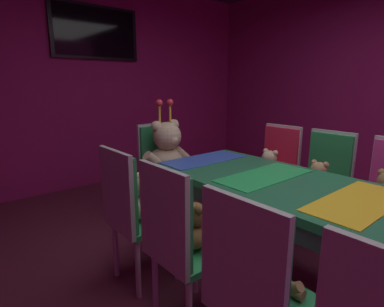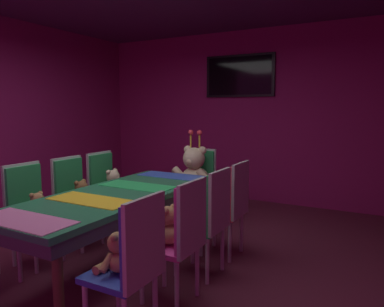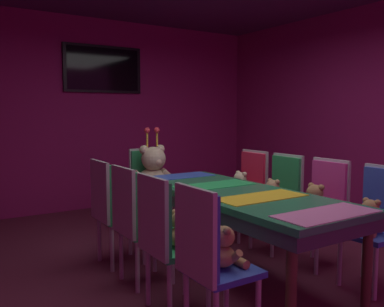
{
  "view_description": "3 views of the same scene",
  "coord_description": "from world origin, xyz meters",
  "px_view_note": "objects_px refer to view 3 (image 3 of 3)",
  "views": [
    {
      "loc": [
        -1.77,
        -0.96,
        1.39
      ],
      "look_at": [
        0.08,
        1.24,
        0.74
      ],
      "focal_mm": 28.67,
      "sensor_mm": 36.0,
      "label": 1
    },
    {
      "loc": [
        2.22,
        -2.58,
        1.52
      ],
      "look_at": [
        0.17,
        1.18,
        0.99
      ],
      "focal_mm": 34.08,
      "sensor_mm": 36.0,
      "label": 2
    },
    {
      "loc": [
        -2.23,
        -2.77,
        1.42
      ],
      "look_at": [
        0.2,
        1.01,
        0.97
      ],
      "focal_mm": 38.75,
      "sensor_mm": 36.0,
      "label": 3
    }
  ],
  "objects_px": {
    "chair_right_3": "(250,185)",
    "chair_left_1": "(162,230)",
    "teddy_left_0": "(224,249)",
    "teddy_right_0": "(370,218)",
    "chair_left_2": "(132,214)",
    "chair_right_2": "(282,192)",
    "chair_left_0": "(206,250)",
    "king_teddy_bear": "(154,173)",
    "teddy_right_3": "(240,187)",
    "throne_chair": "(148,180)",
    "teddy_left_3": "(123,200)",
    "wall_tv": "(103,69)",
    "teddy_left_1": "(180,231)",
    "chair_left_3": "(108,202)",
    "teddy_right_1": "(314,203)",
    "banquet_table": "(235,201)",
    "teddy_left_2": "(148,213)",
    "chair_right_0": "(380,214)",
    "chair_right_1": "(325,201)",
    "teddy_right_2": "(272,195)"
  },
  "relations": [
    {
      "from": "chair_right_2",
      "to": "chair_left_0",
      "type": "bearing_deg",
      "value": 32.13
    },
    {
      "from": "teddy_left_2",
      "to": "teddy_right_1",
      "type": "xyz_separation_m",
      "value": [
        1.43,
        -0.51,
        0.01
      ]
    },
    {
      "from": "teddy_right_3",
      "to": "wall_tv",
      "type": "bearing_deg",
      "value": -73.02
    },
    {
      "from": "teddy_right_1",
      "to": "wall_tv",
      "type": "relative_size",
      "value": 0.28
    },
    {
      "from": "teddy_right_1",
      "to": "chair_right_2",
      "type": "distance_m",
      "value": 0.55
    },
    {
      "from": "teddy_left_2",
      "to": "teddy_right_3",
      "type": "distance_m",
      "value": 1.51
    },
    {
      "from": "chair_left_2",
      "to": "chair_right_1",
      "type": "distance_m",
      "value": 1.8
    },
    {
      "from": "teddy_left_2",
      "to": "teddy_right_0",
      "type": "relative_size",
      "value": 1.03
    },
    {
      "from": "chair_right_1",
      "to": "chair_right_2",
      "type": "xyz_separation_m",
      "value": [
        -0.01,
        0.54,
        0.0
      ]
    },
    {
      "from": "teddy_right_3",
      "to": "throne_chair",
      "type": "bearing_deg",
      "value": -51.63
    },
    {
      "from": "chair_right_1",
      "to": "teddy_right_1",
      "type": "xyz_separation_m",
      "value": [
        -0.15,
        0.0,
        -0.0
      ]
    },
    {
      "from": "teddy_left_0",
      "to": "chair_left_2",
      "type": "height_order",
      "value": "chair_left_2"
    },
    {
      "from": "chair_right_3",
      "to": "wall_tv",
      "type": "bearing_deg",
      "value": -69.78
    },
    {
      "from": "chair_right_2",
      "to": "king_teddy_bear",
      "type": "relative_size",
      "value": 1.25
    },
    {
      "from": "teddy_right_0",
      "to": "chair_left_0",
      "type": "bearing_deg",
      "value": -1.33
    },
    {
      "from": "chair_left_1",
      "to": "wall_tv",
      "type": "height_order",
      "value": "wall_tv"
    },
    {
      "from": "teddy_right_0",
      "to": "teddy_right_3",
      "type": "bearing_deg",
      "value": -89.93
    },
    {
      "from": "teddy_left_1",
      "to": "chair_right_0",
      "type": "relative_size",
      "value": 0.28
    },
    {
      "from": "chair_left_2",
      "to": "wall_tv",
      "type": "bearing_deg",
      "value": 73.24
    },
    {
      "from": "banquet_table",
      "to": "chair_right_0",
      "type": "bearing_deg",
      "value": -44.06
    },
    {
      "from": "chair_left_0",
      "to": "chair_right_0",
      "type": "height_order",
      "value": "same"
    },
    {
      "from": "chair_left_2",
      "to": "throne_chair",
      "type": "distance_m",
      "value": 1.66
    },
    {
      "from": "chair_left_1",
      "to": "teddy_left_1",
      "type": "height_order",
      "value": "chair_left_1"
    },
    {
      "from": "throne_chair",
      "to": "wall_tv",
      "type": "distance_m",
      "value": 2.03
    },
    {
      "from": "chair_right_3",
      "to": "teddy_right_3",
      "type": "xyz_separation_m",
      "value": [
        -0.14,
        0.0,
        -0.01
      ]
    },
    {
      "from": "chair_left_0",
      "to": "chair_left_2",
      "type": "height_order",
      "value": "same"
    },
    {
      "from": "chair_right_1",
      "to": "chair_left_1",
      "type": "bearing_deg",
      "value": 1.19
    },
    {
      "from": "teddy_right_2",
      "to": "teddy_left_3",
      "type": "bearing_deg",
      "value": -19.35
    },
    {
      "from": "chair_right_0",
      "to": "chair_right_2",
      "type": "bearing_deg",
      "value": -90.21
    },
    {
      "from": "teddy_left_0",
      "to": "chair_left_2",
      "type": "distance_m",
      "value": 1.06
    },
    {
      "from": "chair_left_1",
      "to": "teddy_right_2",
      "type": "bearing_deg",
      "value": 19.82
    },
    {
      "from": "teddy_right_3",
      "to": "throne_chair",
      "type": "height_order",
      "value": "throne_chair"
    },
    {
      "from": "chair_right_2",
      "to": "teddy_right_3",
      "type": "xyz_separation_m",
      "value": [
        -0.15,
        0.51,
        -0.01
      ]
    },
    {
      "from": "teddy_left_3",
      "to": "wall_tv",
      "type": "relative_size",
      "value": 0.3
    },
    {
      "from": "banquet_table",
      "to": "chair_left_0",
      "type": "relative_size",
      "value": 2.33
    },
    {
      "from": "teddy_right_1",
      "to": "wall_tv",
      "type": "distance_m",
      "value": 3.73
    },
    {
      "from": "chair_left_2",
      "to": "king_teddy_bear",
      "type": "bearing_deg",
      "value": 55.83
    },
    {
      "from": "teddy_right_0",
      "to": "chair_right_2",
      "type": "distance_m",
      "value": 1.12
    },
    {
      "from": "teddy_left_1",
      "to": "teddy_right_3",
      "type": "xyz_separation_m",
      "value": [
        1.44,
        1.08,
        0.02
      ]
    },
    {
      "from": "chair_left_1",
      "to": "king_teddy_bear",
      "type": "relative_size",
      "value": 1.25
    },
    {
      "from": "teddy_left_3",
      "to": "chair_left_3",
      "type": "bearing_deg",
      "value": 180.0
    },
    {
      "from": "chair_left_3",
      "to": "chair_right_2",
      "type": "xyz_separation_m",
      "value": [
        1.71,
        -0.5,
        0.0
      ]
    },
    {
      "from": "teddy_left_2",
      "to": "teddy_left_3",
      "type": "bearing_deg",
      "value": 89.93
    },
    {
      "from": "teddy_right_0",
      "to": "wall_tv",
      "type": "relative_size",
      "value": 0.25
    },
    {
      "from": "teddy_left_0",
      "to": "teddy_right_0",
      "type": "relative_size",
      "value": 0.97
    },
    {
      "from": "chair_right_0",
      "to": "chair_left_1",
      "type": "bearing_deg",
      "value": -17.34
    },
    {
      "from": "teddy_right_2",
      "to": "teddy_right_1",
      "type": "bearing_deg",
      "value": 91.36
    },
    {
      "from": "chair_right_3",
      "to": "chair_left_1",
      "type": "bearing_deg",
      "value": 32.11
    },
    {
      "from": "chair_left_1",
      "to": "chair_left_2",
      "type": "distance_m",
      "value": 0.55
    },
    {
      "from": "chair_left_3",
      "to": "teddy_left_1",
      "type": "bearing_deg",
      "value": -83.5
    }
  ]
}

